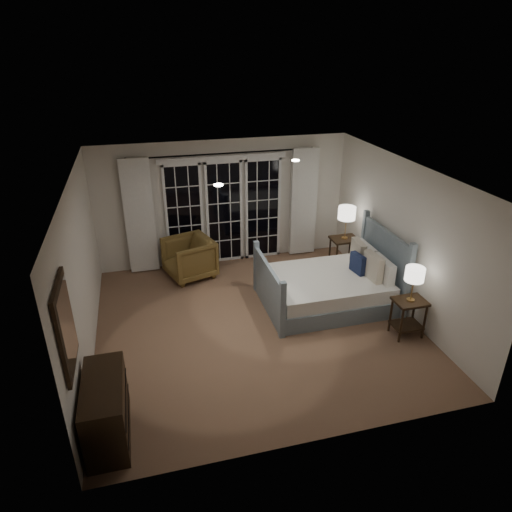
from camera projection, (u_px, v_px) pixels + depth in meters
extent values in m
plane|color=brown|center=(256.00, 323.00, 7.43)|extent=(5.00, 5.00, 0.00)
plane|color=white|center=(256.00, 173.00, 6.36)|extent=(5.00, 5.00, 0.00)
cube|color=silver|center=(81.00, 274.00, 6.32)|extent=(0.02, 5.00, 2.50)
cube|color=silver|center=(403.00, 238.00, 7.47)|extent=(0.02, 5.00, 2.50)
cube|color=silver|center=(224.00, 203.00, 9.08)|extent=(5.00, 0.02, 2.50)
cube|color=silver|center=(317.00, 354.00, 4.71)|extent=(5.00, 0.02, 2.50)
cube|color=black|center=(184.00, 216.00, 8.95)|extent=(0.66, 0.02, 2.02)
cube|color=black|center=(224.00, 213.00, 9.13)|extent=(0.66, 0.02, 2.02)
cube|color=black|center=(263.00, 209.00, 9.32)|extent=(0.66, 0.02, 2.02)
cube|color=white|center=(223.00, 158.00, 8.65)|extent=(2.50, 0.04, 0.10)
cylinder|color=black|center=(223.00, 154.00, 8.56)|extent=(3.50, 0.03, 0.03)
cube|color=silver|center=(140.00, 217.00, 8.63)|extent=(0.55, 0.10, 2.25)
cube|color=silver|center=(304.00, 202.00, 9.39)|extent=(0.55, 0.10, 2.25)
cylinder|color=white|center=(296.00, 160.00, 7.07)|extent=(0.12, 0.12, 0.01)
cylinder|color=white|center=(218.00, 185.00, 5.87)|extent=(0.12, 0.12, 0.01)
cube|color=gray|center=(326.00, 296.00, 7.95)|extent=(1.98, 1.55, 0.29)
cube|color=white|center=(327.00, 282.00, 7.84)|extent=(1.92, 1.49, 0.24)
cube|color=gray|center=(383.00, 264.00, 7.99)|extent=(0.06, 1.55, 1.26)
cube|color=gray|center=(268.00, 289.00, 7.59)|extent=(0.06, 1.55, 0.87)
cube|color=white|center=(383.00, 269.00, 7.62)|extent=(0.14, 0.60, 0.36)
cube|color=white|center=(365.00, 253.00, 8.18)|extent=(0.14, 0.60, 0.36)
cube|color=beige|center=(373.00, 267.00, 7.60)|extent=(0.16, 0.46, 0.45)
cube|color=beige|center=(358.00, 253.00, 8.09)|extent=(0.16, 0.46, 0.45)
cube|color=#161F3E|center=(358.00, 264.00, 7.84)|extent=(0.15, 0.35, 0.34)
cube|color=black|center=(410.00, 301.00, 6.90)|extent=(0.48, 0.38, 0.04)
cube|color=black|center=(406.00, 325.00, 7.08)|extent=(0.44, 0.34, 0.03)
cylinder|color=black|center=(401.00, 326.00, 6.85)|extent=(0.04, 0.04, 0.59)
cylinder|color=black|center=(424.00, 322.00, 6.94)|extent=(0.04, 0.04, 0.59)
cylinder|color=black|center=(391.00, 315.00, 7.12)|extent=(0.04, 0.04, 0.59)
cylinder|color=black|center=(413.00, 311.00, 7.21)|extent=(0.04, 0.04, 0.59)
cube|color=black|center=(345.00, 239.00, 8.92)|extent=(0.52, 0.42, 0.04)
cube|color=black|center=(343.00, 261.00, 9.12)|extent=(0.48, 0.37, 0.03)
cylinder|color=black|center=(336.00, 259.00, 8.87)|extent=(0.04, 0.04, 0.64)
cylinder|color=black|center=(357.00, 257.00, 8.97)|extent=(0.04, 0.04, 0.64)
cylinder|color=black|center=(330.00, 252.00, 9.16)|extent=(0.04, 0.04, 0.64)
cylinder|color=black|center=(350.00, 250.00, 9.26)|extent=(0.04, 0.04, 0.64)
cylinder|color=tan|center=(411.00, 300.00, 6.89)|extent=(0.12, 0.12, 0.02)
cylinder|color=tan|center=(412.00, 290.00, 6.81)|extent=(0.02, 0.02, 0.32)
cylinder|color=white|center=(415.00, 274.00, 6.70)|extent=(0.28, 0.28, 0.21)
cylinder|color=tan|center=(345.00, 238.00, 8.91)|extent=(0.12, 0.12, 0.02)
cylinder|color=tan|center=(345.00, 228.00, 8.82)|extent=(0.02, 0.02, 0.38)
cylinder|color=white|center=(347.00, 213.00, 8.68)|extent=(0.34, 0.34, 0.25)
imported|color=brown|center=(189.00, 258.00, 8.76)|extent=(1.07, 1.05, 0.78)
cube|color=black|center=(106.00, 410.00, 5.18)|extent=(0.45, 1.08, 0.77)
cube|color=black|center=(128.00, 414.00, 5.29)|extent=(0.01, 1.06, 0.01)
cube|color=black|center=(126.00, 398.00, 5.18)|extent=(0.01, 1.06, 0.01)
cube|color=black|center=(65.00, 327.00, 4.62)|extent=(0.04, 0.85, 1.00)
cube|color=white|center=(68.00, 326.00, 4.63)|extent=(0.01, 0.73, 0.88)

